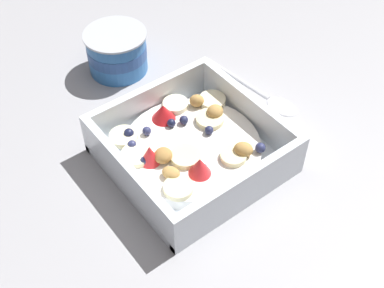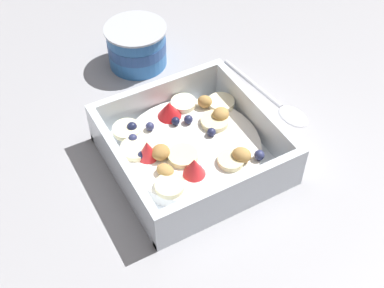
# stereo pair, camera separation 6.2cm
# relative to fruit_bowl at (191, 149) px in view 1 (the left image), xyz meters

# --- Properties ---
(ground_plane) EXTENTS (2.40, 2.40, 0.00)m
(ground_plane) POSITION_rel_fruit_bowl_xyz_m (0.00, -0.01, -0.02)
(ground_plane) COLOR #9E9EA3
(fruit_bowl) EXTENTS (0.19, 0.19, 0.06)m
(fruit_bowl) POSITION_rel_fruit_bowl_xyz_m (0.00, 0.00, 0.00)
(fruit_bowl) COLOR white
(fruit_bowl) RESTS_ON ground
(spoon) EXTENTS (0.04, 0.17, 0.01)m
(spoon) POSITION_rel_fruit_bowl_xyz_m (0.16, 0.03, -0.02)
(spoon) COLOR silver
(spoon) RESTS_ON ground
(yogurt_cup) EXTENTS (0.09, 0.09, 0.06)m
(yogurt_cup) POSITION_rel_fruit_bowl_xyz_m (0.03, 0.21, 0.01)
(yogurt_cup) COLOR #3370B7
(yogurt_cup) RESTS_ON ground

